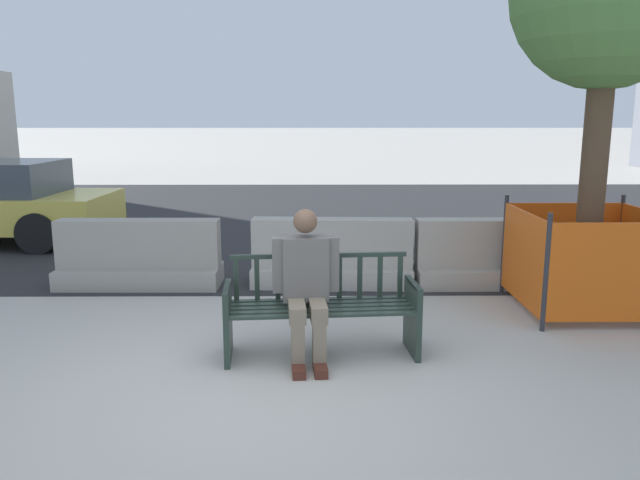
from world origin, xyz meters
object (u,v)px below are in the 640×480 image
object	(u,v)px
seated_person	(306,282)
jersey_barrier_centre	(332,258)
jersey_barrier_left	(140,259)
street_bench	(321,312)
jersey_barrier_right	(495,258)
construction_fence	(586,257)

from	to	relation	value
seated_person	jersey_barrier_centre	bearing A→B (deg)	83.19
jersey_barrier_centre	jersey_barrier_left	bearing A→B (deg)	-178.76
street_bench	seated_person	bearing A→B (deg)	-152.53
seated_person	jersey_barrier_right	xyz separation A→B (m)	(2.34, 2.39, -0.35)
street_bench	jersey_barrier_right	distance (m)	3.20
street_bench	jersey_barrier_centre	world-z (taller)	street_bench
seated_person	construction_fence	distance (m)	3.32
street_bench	jersey_barrier_centre	size ratio (longest dim) A/B	0.85
jersey_barrier_centre	jersey_barrier_left	distance (m)	2.41
construction_fence	jersey_barrier_right	bearing A→B (deg)	123.52
jersey_barrier_left	construction_fence	bearing A→B (deg)	-11.27
jersey_barrier_centre	construction_fence	size ratio (longest dim) A/B	1.42
street_bench	jersey_barrier_right	world-z (taller)	street_bench
seated_person	jersey_barrier_right	world-z (taller)	seated_person
seated_person	street_bench	bearing A→B (deg)	27.47
street_bench	seated_person	world-z (taller)	seated_person
seated_person	construction_fence	bearing A→B (deg)	24.13
seated_person	jersey_barrier_left	distance (m)	3.20
jersey_barrier_right	construction_fence	world-z (taller)	construction_fence
jersey_barrier_left	jersey_barrier_right	size ratio (longest dim) A/B	1.00
jersey_barrier_right	construction_fence	bearing A→B (deg)	-56.48
seated_person	jersey_barrier_left	bearing A→B (deg)	131.64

